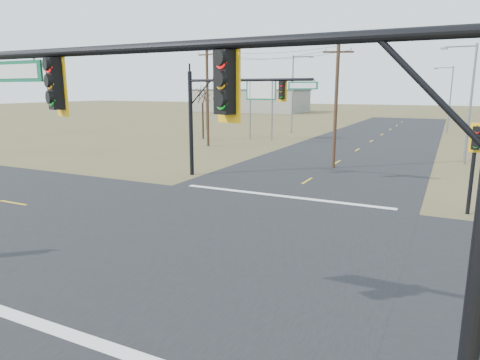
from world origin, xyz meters
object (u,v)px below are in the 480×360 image
at_px(streetlight_a, 468,98).
at_px(streetlight_c, 294,90).
at_px(utility_pole_far, 207,96).
at_px(highway_sign, 261,98).
at_px(streetlight_b, 449,96).
at_px(utility_pole_near, 336,105).
at_px(bare_tree_b, 206,97).
at_px(bare_tree_a, 202,94).
at_px(pedestal_signal_ne, 475,148).
at_px(mast_arm_far, 230,101).
at_px(mast_arm_near, 241,126).

xyz_separation_m(streetlight_a, streetlight_c, (-20.06, 17.32, 0.55)).
height_order(utility_pole_far, streetlight_c, streetlight_c).
height_order(highway_sign, streetlight_b, streetlight_b).
distance_m(utility_pole_near, streetlight_b, 33.73).
relative_size(streetlight_b, bare_tree_b, 1.48).
xyz_separation_m(utility_pole_far, bare_tree_a, (-3.86, 5.40, 0.21)).
bearing_deg(streetlight_b, streetlight_c, -160.51).
bearing_deg(streetlight_a, pedestal_signal_ne, -74.09).
bearing_deg(streetlight_b, mast_arm_far, -114.54).
distance_m(mast_arm_far, pedestal_signal_ne, 14.19).
distance_m(mast_arm_near, mast_arm_far, 20.46).
distance_m(mast_arm_near, highway_sign, 42.48).
bearing_deg(streetlight_b, bare_tree_a, -148.90).
bearing_deg(utility_pole_near, bare_tree_a, 146.66).
xyz_separation_m(highway_sign, bare_tree_a, (-6.65, -1.88, 0.49)).
bearing_deg(pedestal_signal_ne, mast_arm_near, -92.15).
distance_m(utility_pole_near, streetlight_a, 10.67).
relative_size(highway_sign, streetlight_b, 0.78).
xyz_separation_m(mast_arm_far, streetlight_c, (-6.31, 30.36, 0.67)).
relative_size(streetlight_a, bare_tree_b, 1.55).
bearing_deg(streetlight_c, mast_arm_near, -72.77).
xyz_separation_m(mast_arm_far, streetlight_b, (12.13, 39.79, -0.10)).
bearing_deg(mast_arm_near, utility_pole_near, 121.59).
bearing_deg(utility_pole_far, utility_pole_near, -24.98).
relative_size(mast_arm_far, streetlight_c, 0.87).
bearing_deg(streetlight_b, streetlight_a, -94.11).
height_order(utility_pole_far, highway_sign, utility_pole_far).
xyz_separation_m(mast_arm_near, streetlight_c, (-15.93, 48.42, 0.51)).
relative_size(mast_arm_near, streetlight_c, 1.02).
xyz_separation_m(streetlight_a, streetlight_b, (-1.62, 26.74, -0.21)).
relative_size(utility_pole_near, bare_tree_a, 1.35).
distance_m(mast_arm_far, streetlight_a, 18.96).
height_order(mast_arm_near, highway_sign, mast_arm_near).
height_order(utility_pole_far, streetlight_b, utility_pole_far).
height_order(mast_arm_near, streetlight_c, streetlight_c).
distance_m(streetlight_c, bare_tree_a, 13.41).
height_order(streetlight_c, bare_tree_b, streetlight_c).
relative_size(mast_arm_far, streetlight_a, 0.97).
relative_size(mast_arm_near, utility_pole_far, 1.06).
bearing_deg(streetlight_b, mast_arm_near, -100.06).
xyz_separation_m(utility_pole_near, bare_tree_a, (-18.77, 12.35, 0.60)).
xyz_separation_m(mast_arm_near, streetlight_b, (2.51, 57.84, -0.26)).
bearing_deg(streetlight_c, pedestal_signal_ne, -59.41).
bearing_deg(utility_pole_near, mast_arm_far, -126.95).
height_order(pedestal_signal_ne, streetlight_b, streetlight_b).
bearing_deg(bare_tree_b, streetlight_c, 2.92).
bearing_deg(highway_sign, mast_arm_far, -72.46).
distance_m(highway_sign, streetlight_b, 26.80).
distance_m(utility_pole_far, streetlight_a, 23.56).
bearing_deg(utility_pole_far, pedestal_signal_ne, -34.40).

